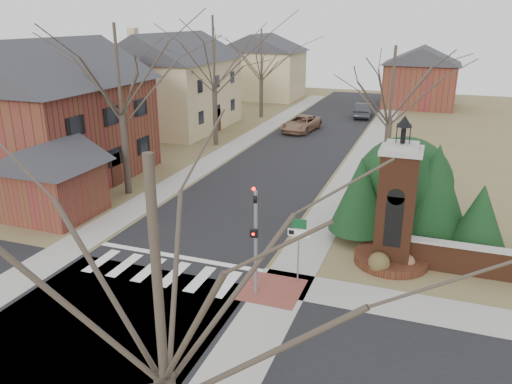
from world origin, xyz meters
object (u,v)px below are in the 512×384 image
at_px(traffic_signal_pole, 255,232).
at_px(pickup_truck, 301,124).
at_px(sign_post, 299,238).
at_px(brick_gate_monument, 395,217).
at_px(distant_car, 363,110).

height_order(traffic_signal_pole, pickup_truck, traffic_signal_pole).
relative_size(traffic_signal_pole, sign_post, 1.64).
height_order(brick_gate_monument, pickup_truck, brick_gate_monument).
height_order(sign_post, pickup_truck, sign_post).
bearing_deg(traffic_signal_pole, brick_gate_monument, 43.24).
bearing_deg(brick_gate_monument, distant_car, 100.43).
xyz_separation_m(sign_post, distant_car, (-2.76, 36.50, -1.17)).
xyz_separation_m(traffic_signal_pole, sign_post, (1.29, 1.41, -0.64)).
xyz_separation_m(traffic_signal_pole, brick_gate_monument, (4.70, 4.42, -0.42)).
xyz_separation_m(pickup_truck, distant_car, (4.43, 9.01, 0.04)).
relative_size(brick_gate_monument, pickup_truck, 1.22).
height_order(sign_post, distant_car, sign_post).
xyz_separation_m(sign_post, pickup_truck, (-7.19, 27.49, -1.21)).
bearing_deg(distant_car, pickup_truck, 60.34).
height_order(traffic_signal_pole, brick_gate_monument, brick_gate_monument).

